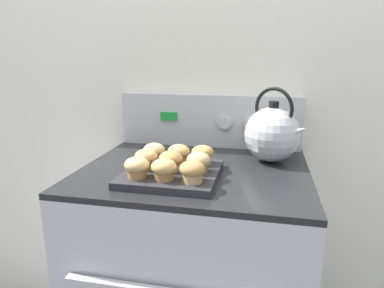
{
  "coord_description": "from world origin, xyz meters",
  "views": [
    {
      "loc": [
        0.21,
        -0.72,
        1.26
      ],
      "look_at": [
        0.0,
        0.25,
        1.0
      ],
      "focal_mm": 32.0,
      "sensor_mm": 36.0,
      "label": 1
    }
  ],
  "objects_px": {
    "muffin_r0_c2": "(192,171)",
    "muffin_r2_c1": "(179,153)",
    "stove_range": "(195,285)",
    "muffin_pan": "(172,174)",
    "muffin_r1_c2": "(199,162)",
    "muffin_r2_c2": "(203,154)",
    "muffin_r1_c0": "(146,158)",
    "muffin_r2_c0": "(154,152)",
    "muffin_r0_c1": "(164,169)",
    "tea_kettle": "(273,134)",
    "muffin_r0_c0": "(137,167)",
    "muffin_r1_c1": "(171,160)"
  },
  "relations": [
    {
      "from": "muffin_r0_c0",
      "to": "muffin_r1_c2",
      "type": "distance_m",
      "value": 0.18
    },
    {
      "from": "muffin_r1_c2",
      "to": "muffin_r2_c2",
      "type": "bearing_deg",
      "value": 91.86
    },
    {
      "from": "muffin_r0_c2",
      "to": "muffin_r1_c2",
      "type": "relative_size",
      "value": 1.0
    },
    {
      "from": "muffin_r1_c2",
      "to": "muffin_r1_c0",
      "type": "bearing_deg",
      "value": 179.57
    },
    {
      "from": "muffin_r0_c0",
      "to": "muffin_r0_c1",
      "type": "bearing_deg",
      "value": -0.52
    },
    {
      "from": "muffin_r0_c0",
      "to": "tea_kettle",
      "type": "height_order",
      "value": "tea_kettle"
    },
    {
      "from": "muffin_pan",
      "to": "muffin_r2_c0",
      "type": "xyz_separation_m",
      "value": [
        -0.08,
        0.08,
        0.04
      ]
    },
    {
      "from": "muffin_r1_c0",
      "to": "muffin_r2_c1",
      "type": "xyz_separation_m",
      "value": [
        0.08,
        0.07,
        0.0
      ]
    },
    {
      "from": "muffin_pan",
      "to": "tea_kettle",
      "type": "xyz_separation_m",
      "value": [
        0.29,
        0.23,
        0.09
      ]
    },
    {
      "from": "muffin_r0_c2",
      "to": "muffin_r2_c1",
      "type": "bearing_deg",
      "value": 116.32
    },
    {
      "from": "muffin_r1_c0",
      "to": "muffin_r1_c2",
      "type": "xyz_separation_m",
      "value": [
        0.16,
        -0.0,
        0.0
      ]
    },
    {
      "from": "muffin_r1_c2",
      "to": "muffin_r2_c2",
      "type": "relative_size",
      "value": 1.0
    },
    {
      "from": "stove_range",
      "to": "muffin_r0_c2",
      "type": "xyz_separation_m",
      "value": [
        0.03,
        -0.19,
        0.5
      ]
    },
    {
      "from": "muffin_pan",
      "to": "muffin_r1_c2",
      "type": "height_order",
      "value": "muffin_r1_c2"
    },
    {
      "from": "muffin_r0_c1",
      "to": "muffin_r1_c2",
      "type": "xyz_separation_m",
      "value": [
        0.08,
        0.08,
        0.0
      ]
    },
    {
      "from": "muffin_r1_c1",
      "to": "muffin_r0_c0",
      "type": "bearing_deg",
      "value": -134.69
    },
    {
      "from": "muffin_r0_c0",
      "to": "muffin_r2_c1",
      "type": "bearing_deg",
      "value": 62.71
    },
    {
      "from": "tea_kettle",
      "to": "muffin_r0_c0",
      "type": "bearing_deg",
      "value": -140.51
    },
    {
      "from": "muffin_r1_c1",
      "to": "muffin_r2_c0",
      "type": "relative_size",
      "value": 1.0
    },
    {
      "from": "muffin_r1_c0",
      "to": "tea_kettle",
      "type": "xyz_separation_m",
      "value": [
        0.37,
        0.22,
        0.04
      ]
    },
    {
      "from": "stove_range",
      "to": "muffin_r1_c2",
      "type": "xyz_separation_m",
      "value": [
        0.03,
        -0.11,
        0.5
      ]
    },
    {
      "from": "muffin_r0_c2",
      "to": "muffin_r2_c0",
      "type": "distance_m",
      "value": 0.23
    },
    {
      "from": "muffin_r1_c0",
      "to": "muffin_r2_c1",
      "type": "height_order",
      "value": "same"
    },
    {
      "from": "muffin_r0_c0",
      "to": "muffin_r1_c0",
      "type": "bearing_deg",
      "value": 91.34
    },
    {
      "from": "muffin_r0_c0",
      "to": "muffin_r1_c1",
      "type": "relative_size",
      "value": 1.0
    },
    {
      "from": "stove_range",
      "to": "muffin_r0_c0",
      "type": "distance_m",
      "value": 0.55
    },
    {
      "from": "muffin_pan",
      "to": "muffin_r2_c0",
      "type": "relative_size",
      "value": 3.95
    },
    {
      "from": "muffin_r0_c0",
      "to": "muffin_r2_c1",
      "type": "height_order",
      "value": "same"
    },
    {
      "from": "muffin_r1_c1",
      "to": "muffin_r1_c0",
      "type": "bearing_deg",
      "value": 176.2
    },
    {
      "from": "stove_range",
      "to": "muffin_pan",
      "type": "height_order",
      "value": "muffin_pan"
    },
    {
      "from": "muffin_r0_c2",
      "to": "muffin_r2_c0",
      "type": "relative_size",
      "value": 1.0
    },
    {
      "from": "muffin_r1_c1",
      "to": "muffin_r0_c1",
      "type": "bearing_deg",
      "value": -88.48
    },
    {
      "from": "muffin_r0_c1",
      "to": "muffin_r0_c2",
      "type": "xyz_separation_m",
      "value": [
        0.08,
        -0.0,
        0.0
      ]
    },
    {
      "from": "muffin_r2_c0",
      "to": "muffin_r2_c2",
      "type": "height_order",
      "value": "same"
    },
    {
      "from": "muffin_r0_c2",
      "to": "muffin_r2_c1",
      "type": "distance_m",
      "value": 0.18
    },
    {
      "from": "muffin_r2_c0",
      "to": "muffin_r2_c1",
      "type": "height_order",
      "value": "same"
    },
    {
      "from": "muffin_r0_c2",
      "to": "muffin_r1_c1",
      "type": "bearing_deg",
      "value": 136.23
    },
    {
      "from": "muffin_r2_c1",
      "to": "muffin_r2_c2",
      "type": "bearing_deg",
      "value": 3.75
    },
    {
      "from": "muffin_r0_c2",
      "to": "tea_kettle",
      "type": "xyz_separation_m",
      "value": [
        0.21,
        0.31,
        0.04
      ]
    },
    {
      "from": "muffin_r0_c0",
      "to": "muffin_r1_c2",
      "type": "xyz_separation_m",
      "value": [
        0.16,
        0.08,
        0.0
      ]
    },
    {
      "from": "muffin_r0_c1",
      "to": "muffin_r2_c0",
      "type": "bearing_deg",
      "value": 116.87
    },
    {
      "from": "muffin_r1_c0",
      "to": "muffin_r2_c2",
      "type": "relative_size",
      "value": 1.0
    },
    {
      "from": "muffin_r0_c2",
      "to": "muffin_r2_c0",
      "type": "bearing_deg",
      "value": 135.34
    },
    {
      "from": "muffin_r2_c0",
      "to": "muffin_r2_c1",
      "type": "bearing_deg",
      "value": -0.05
    },
    {
      "from": "muffin_r1_c1",
      "to": "muffin_r2_c1",
      "type": "height_order",
      "value": "same"
    },
    {
      "from": "muffin_r0_c0",
      "to": "muffin_r2_c2",
      "type": "bearing_deg",
      "value": 45.8
    },
    {
      "from": "muffin_r2_c0",
      "to": "muffin_r2_c2",
      "type": "xyz_separation_m",
      "value": [
        0.16,
        0.0,
        0.0
      ]
    },
    {
      "from": "stove_range",
      "to": "muffin_r1_c1",
      "type": "relative_size",
      "value": 12.82
    },
    {
      "from": "muffin_r2_c1",
      "to": "muffin_pan",
      "type": "bearing_deg",
      "value": -91.73
    },
    {
      "from": "stove_range",
      "to": "muffin_r2_c2",
      "type": "distance_m",
      "value": 0.5
    }
  ]
}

